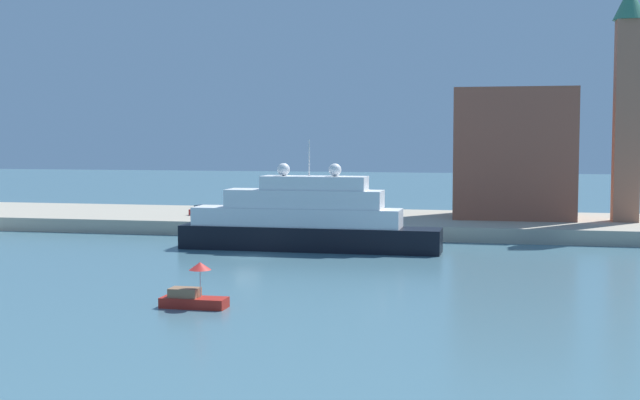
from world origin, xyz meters
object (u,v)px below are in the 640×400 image
Objects in this scene: large_yacht at (305,221)px; bell_tower at (628,95)px; person_figure at (235,214)px; small_motorboat at (193,295)px; parked_car at (208,211)px; mooring_bollard at (345,221)px; harbor_building at (515,153)px.

bell_tower is (33.53, 20.86, 13.37)m from large_yacht.
large_yacht reaches higher than person_figure.
person_figure is (-10.86, 42.80, 1.63)m from small_motorboat.
bell_tower is at bearing 2.99° from parked_car.
small_motorboat is at bearing -75.76° from person_figure.
small_motorboat is at bearing -71.37° from parked_car.
parked_car is (-50.58, -2.64, -14.21)m from bell_tower.
small_motorboat is (-0.54, -30.76, -2.18)m from large_yacht.
mooring_bollard is at bearing 79.38° from large_yacht.
harbor_building is at bearing 68.52° from small_motorboat.
small_motorboat is 2.54× the size of person_figure.
parked_car is 20.43m from mooring_bollard.
large_yacht is 15.10× the size of person_figure.
bell_tower reaches higher than large_yacht.
mooring_bollard is at bearing 86.44° from small_motorboat.
bell_tower is 36.00m from mooring_bollard.
person_figure is 2.93× the size of mooring_bollard.
bell_tower is at bearing 56.58° from small_motorboat.
harbor_building is 23.92m from mooring_bollard.
mooring_bollard is (-31.47, -9.87, -14.45)m from bell_tower.
large_yacht is at bearing -148.11° from bell_tower.
large_yacht is at bearing -46.56° from person_figure.
large_yacht is at bearing 89.00° from small_motorboat.
harbor_building is at bearing 19.81° from person_figure.
mooring_bollard is (-18.82, -12.67, -7.58)m from harbor_building.
bell_tower is 47.86m from person_figure.
harbor_building reaches higher than parked_car.
small_motorboat is 1.00× the size of parked_car.
harbor_building is (20.88, 23.67, 6.51)m from large_yacht.
bell_tower is at bearing 31.89° from large_yacht.
mooring_bollard is at bearing -20.71° from parked_car.
bell_tower is 52.60m from parked_car.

